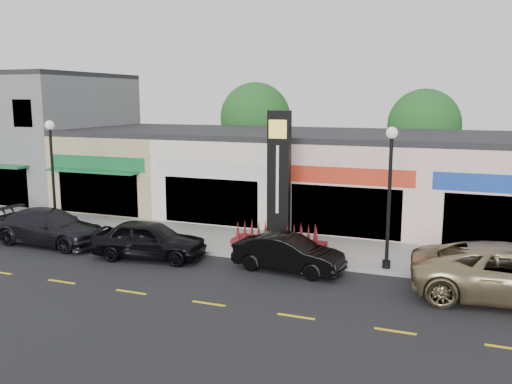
# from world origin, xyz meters

# --- Properties ---
(ground) EXTENTS (120.00, 120.00, 0.00)m
(ground) POSITION_xyz_m (0.00, 0.00, 0.00)
(ground) COLOR black
(ground) RESTS_ON ground
(sidewalk) EXTENTS (52.00, 4.30, 0.15)m
(sidewalk) POSITION_xyz_m (0.00, 4.35, 0.07)
(sidewalk) COLOR gray
(sidewalk) RESTS_ON ground
(curb) EXTENTS (52.00, 0.20, 0.15)m
(curb) POSITION_xyz_m (0.00, 2.10, 0.07)
(curb) COLOR gray
(curb) RESTS_ON ground
(building_grey_2story) EXTENTS (12.00, 10.95, 8.30)m
(building_grey_2story) POSITION_xyz_m (-18.00, 11.48, 4.14)
(building_grey_2story) COLOR slate
(building_grey_2story) RESTS_ON ground
(shop_beige) EXTENTS (7.00, 10.85, 4.80)m
(shop_beige) POSITION_xyz_m (-8.50, 11.46, 2.40)
(shop_beige) COLOR tan
(shop_beige) RESTS_ON ground
(shop_cream) EXTENTS (7.00, 10.01, 4.80)m
(shop_cream) POSITION_xyz_m (-1.50, 11.47, 2.40)
(shop_cream) COLOR silver
(shop_cream) RESTS_ON ground
(shop_pink_w) EXTENTS (7.00, 10.01, 4.80)m
(shop_pink_w) POSITION_xyz_m (5.50, 11.47, 2.40)
(shop_pink_w) COLOR beige
(shop_pink_w) RESTS_ON ground
(shop_pink_e) EXTENTS (7.00, 10.01, 4.80)m
(shop_pink_e) POSITION_xyz_m (12.50, 11.47, 2.40)
(shop_pink_e) COLOR beige
(shop_pink_e) RESTS_ON ground
(tree_rear_west) EXTENTS (5.20, 5.20, 7.83)m
(tree_rear_west) POSITION_xyz_m (-4.00, 19.50, 5.22)
(tree_rear_west) COLOR #382619
(tree_rear_west) RESTS_ON ground
(tree_rear_mid) EXTENTS (4.80, 4.80, 7.29)m
(tree_rear_mid) POSITION_xyz_m (8.00, 19.50, 4.88)
(tree_rear_mid) COLOR #382619
(tree_rear_mid) RESTS_ON ground
(lamp_west_near) EXTENTS (0.44, 0.44, 5.47)m
(lamp_west_near) POSITION_xyz_m (-8.00, 2.50, 3.48)
(lamp_west_near) COLOR black
(lamp_west_near) RESTS_ON sidewalk
(lamp_east_near) EXTENTS (0.44, 0.44, 5.47)m
(lamp_east_near) POSITION_xyz_m (8.00, 2.50, 3.48)
(lamp_east_near) COLOR black
(lamp_east_near) RESTS_ON sidewalk
(pylon_sign) EXTENTS (4.20, 1.30, 6.00)m
(pylon_sign) POSITION_xyz_m (3.00, 4.20, 2.27)
(pylon_sign) COLOR maroon
(pylon_sign) RESTS_ON sidewalk
(car_dark_sedan) EXTENTS (2.45, 5.64, 1.62)m
(car_dark_sedan) POSITION_xyz_m (-7.06, 1.03, 0.81)
(car_dark_sedan) COLOR black
(car_dark_sedan) RESTS_ON ground
(car_black_sedan) EXTENTS (2.56, 5.02, 1.64)m
(car_black_sedan) POSITION_xyz_m (-1.57, 0.73, 0.82)
(car_black_sedan) COLOR black
(car_black_sedan) RESTS_ON ground
(car_black_conv) EXTENTS (1.95, 4.47, 1.43)m
(car_black_conv) POSITION_xyz_m (4.42, 1.19, 0.71)
(car_black_conv) COLOR black
(car_black_conv) RESTS_ON ground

